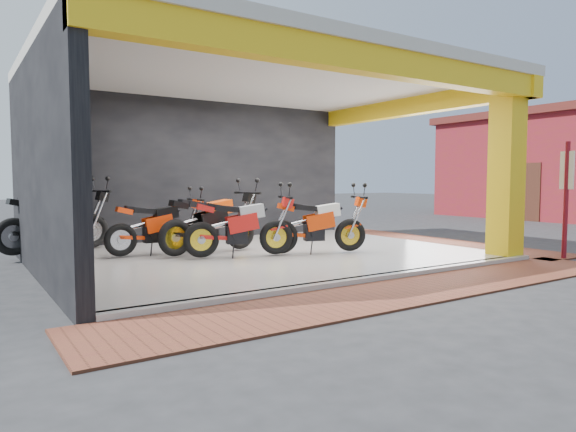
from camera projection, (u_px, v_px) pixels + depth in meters
name	position (u px, v px, depth m)	size (l,w,h in m)	color
ground	(328.00, 272.00, 8.61)	(80.00, 80.00, 0.00)	#2D2D30
showroom_floor	(267.00, 255.00, 10.27)	(8.00, 6.00, 0.10)	beige
showroom_ceiling	(267.00, 75.00, 10.02)	(8.40, 6.40, 0.20)	beige
back_wall	(203.00, 172.00, 12.74)	(8.20, 0.20, 3.50)	black
left_wall	(39.00, 167.00, 7.91)	(0.20, 6.20, 3.50)	black
corner_column	(506.00, 170.00, 9.91)	(0.50, 0.50, 3.50)	yellow
header_beam_front	(371.00, 61.00, 7.54)	(8.40, 0.30, 0.40)	yellow
header_beam_right	(411.00, 107.00, 12.23)	(0.30, 6.40, 0.40)	yellow
floor_kerb	(370.00, 279.00, 7.75)	(8.00, 0.20, 0.10)	beige
paver_front	(408.00, 291.00, 7.10)	(9.00, 1.40, 0.03)	brown
paver_right	(431.00, 241.00, 12.90)	(1.40, 7.00, 0.03)	brown
signpost	(566.00, 195.00, 9.91)	(0.09, 0.32, 2.29)	maroon
moto_hero	(350.00, 219.00, 10.26)	(2.18, 0.81, 1.33)	#E43A09
moto_row_a	(276.00, 221.00, 9.80)	(2.20, 0.82, 1.35)	red
moto_row_b	(188.00, 221.00, 10.29)	(2.07, 0.77, 1.27)	#FF3A0A
moto_row_c	(240.00, 216.00, 10.55)	(2.33, 0.86, 1.42)	black
moto_row_d	(92.00, 214.00, 10.77)	(2.39, 0.89, 1.46)	black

